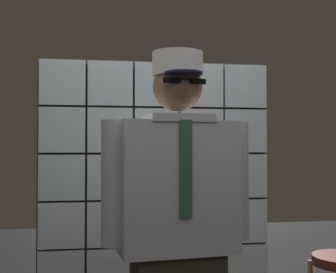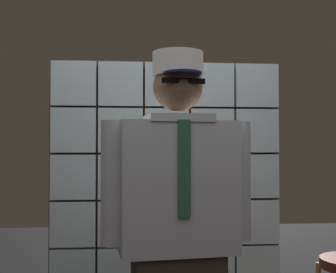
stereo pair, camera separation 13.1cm
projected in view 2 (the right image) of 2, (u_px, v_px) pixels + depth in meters
glass_block_wall at (166, 199)px, 3.18m from camera, size 1.65×0.10×1.98m
standing_person at (178, 237)px, 2.04m from camera, size 0.71×0.33×1.77m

